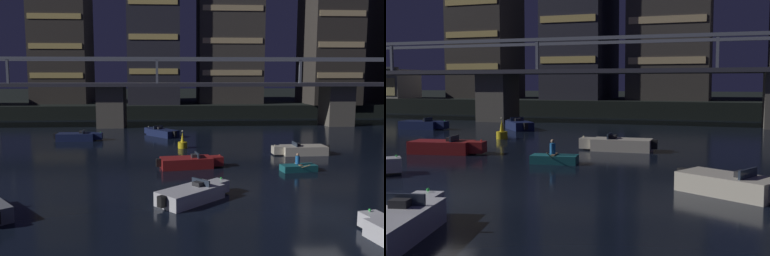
% 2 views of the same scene
% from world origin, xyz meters
% --- Properties ---
extents(ground_plane, '(400.00, 400.00, 0.00)m').
position_xyz_m(ground_plane, '(0.00, 0.00, 0.00)').
color(ground_plane, black).
extents(far_riverbank, '(240.00, 80.00, 2.20)m').
position_xyz_m(far_riverbank, '(0.00, 84.55, 1.10)').
color(far_riverbank, black).
rests_on(far_riverbank, ground).
extents(river_bridge, '(100.63, 6.40, 9.38)m').
position_xyz_m(river_bridge, '(-0.00, 36.54, 4.34)').
color(river_bridge, '#605B51').
rests_on(river_bridge, ground).
extents(tower_west_low, '(9.38, 9.03, 24.47)m').
position_xyz_m(tower_west_low, '(-26.39, 53.61, 14.28)').
color(tower_west_low, '#38332D').
rests_on(tower_west_low, far_riverbank).
extents(tower_west_tall, '(8.45, 12.39, 27.77)m').
position_xyz_m(tower_west_tall, '(-10.31, 52.48, 15.94)').
color(tower_west_tall, '#282833').
rests_on(tower_west_tall, far_riverbank).
extents(tower_central, '(10.80, 8.99, 26.73)m').
position_xyz_m(tower_central, '(2.63, 52.31, 15.41)').
color(tower_central, '#423D38').
rests_on(tower_central, far_riverbank).
extents(speedboat_near_left, '(2.56, 5.22, 1.16)m').
position_xyz_m(speedboat_near_left, '(1.77, -4.61, 0.41)').
color(speedboat_near_left, silver).
rests_on(speedboat_near_left, ground).
extents(speedboat_near_right, '(5.21, 1.91, 1.16)m').
position_xyz_m(speedboat_near_right, '(3.86, 15.42, 0.41)').
color(speedboat_near_right, beige).
rests_on(speedboat_near_right, ground).
extents(speedboat_mid_center, '(4.88, 3.55, 1.16)m').
position_xyz_m(speedboat_mid_center, '(11.12, 4.00, 0.41)').
color(speedboat_mid_center, beige).
rests_on(speedboat_mid_center, ground).
extents(speedboat_far_left, '(5.23, 2.37, 1.16)m').
position_xyz_m(speedboat_far_left, '(-6.48, 10.81, 0.41)').
color(speedboat_far_left, maroon).
rests_on(speedboat_far_left, ground).
extents(speedboat_far_center, '(4.18, 4.56, 1.16)m').
position_xyz_m(speedboat_far_center, '(-8.86, 27.32, 0.41)').
color(speedboat_far_center, '#19234C').
rests_on(speedboat_far_center, ground).
extents(speedboat_far_right, '(5.21, 1.90, 1.16)m').
position_xyz_m(speedboat_far_right, '(-17.90, 24.62, 0.41)').
color(speedboat_far_right, '#19234C').
rests_on(speedboat_far_right, ground).
extents(channel_buoy, '(0.90, 0.90, 1.76)m').
position_xyz_m(channel_buoy, '(-6.68, 19.30, 0.48)').
color(channel_buoy, yellow).
rests_on(channel_buoy, ground).
extents(dinghy_with_paddler, '(2.72, 2.52, 1.36)m').
position_xyz_m(dinghy_with_paddler, '(1.59, 9.18, 0.28)').
color(dinghy_with_paddler, '#196066').
rests_on(dinghy_with_paddler, ground).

